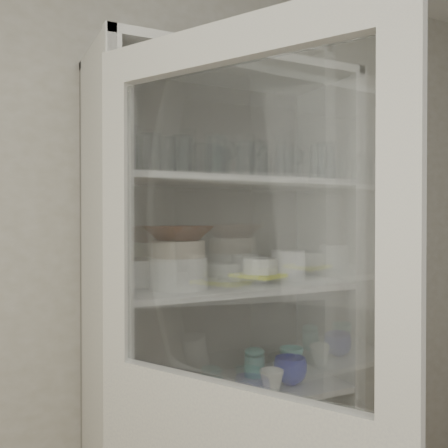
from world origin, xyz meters
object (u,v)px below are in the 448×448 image
white_ramekin (261,266)px  goblet_0 (114,156)px  goblet_2 (222,162)px  terracotta_bowl (178,233)px  mug_blue (290,370)px  plate_stack_back (139,272)px  white_canister (116,381)px  yellow_trivet (261,275)px  goblet_3 (296,164)px  cream_bowl (178,249)px  pantry_cabinet (217,362)px  goblet_1 (229,159)px  mug_teal (292,359)px  plate_stack_front (178,273)px  grey_bowl_stack (288,265)px  teal_jar (255,364)px  measuring_cups (223,388)px  mug_white (271,381)px  glass_platter (261,279)px

white_ramekin → goblet_0: bearing=172.6°
goblet_2 → white_ramekin: 0.45m
terracotta_bowl → mug_blue: 0.71m
goblet_2 → plate_stack_back: goblet_2 is taller
goblet_2 → white_canister: goblet_2 is taller
goblet_2 → yellow_trivet: bearing=-44.2°
goblet_3 → cream_bowl: 0.69m
pantry_cabinet → goblet_3: (0.38, 0.01, 0.80)m
goblet_2 → goblet_1: bearing=-51.5°
white_canister → goblet_2: bearing=7.4°
cream_bowl → mug_teal: bearing=11.3°
terracotta_bowl → plate_stack_front: bearing=0.0°
plate_stack_back → yellow_trivet: size_ratio=1.06×
grey_bowl_stack → white_canister: size_ratio=0.96×
plate_stack_back → teal_jar: bearing=-5.3°
pantry_cabinet → goblet_0: size_ratio=13.77×
grey_bowl_stack → white_canister: (-0.70, 0.06, -0.39)m
goblet_1 → terracotta_bowl: 0.41m
white_canister → pantry_cabinet: bearing=2.7°
white_canister → goblet_0: bearing=90.0°
goblet_2 → white_canister: bearing=-172.6°
goblet_1 → white_canister: (-0.47, -0.04, -0.82)m
plate_stack_back → white_ramekin: 0.48m
goblet_1 → mug_teal: bearing=-3.0°
mug_blue → measuring_cups: size_ratio=1.21×
goblet_1 → goblet_2: bearing=128.5°
mug_teal → white_canister: (-0.77, -0.02, 0.02)m
pantry_cabinet → goblet_3: pantry_cabinet is taller
goblet_2 → mug_white: 0.87m
white_ramekin → mug_blue: 0.43m
plate_stack_back → cream_bowl: 0.21m
plate_stack_back → mug_teal: size_ratio=1.85×
glass_platter → measuring_cups: bearing=-163.5°
measuring_cups → cream_bowl: bearing=173.0°
goblet_1 → glass_platter: (0.10, -0.09, -0.48)m
terracotta_bowl → teal_jar: (0.38, 0.11, -0.55)m
mug_blue → goblet_1: bearing=140.4°
mug_white → teal_jar: 0.20m
goblet_3 → mug_blue: 0.85m
yellow_trivet → grey_bowl_stack: (0.13, -0.00, 0.03)m
plate_stack_front → mug_blue: (0.46, -0.03, -0.40)m
yellow_trivet → mug_white: 0.40m
pantry_cabinet → cream_bowl: 0.52m
mug_white → goblet_0: bearing=156.5°
goblet_2 → white_canister: size_ratio=1.09×
goblet_0 → cream_bowl: 0.41m
plate_stack_front → white_canister: bearing=156.4°
grey_bowl_stack → mug_blue: size_ratio=1.05×
plate_stack_front → goblet_1: bearing=25.6°
goblet_1 → teal_jar: bearing=-8.3°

